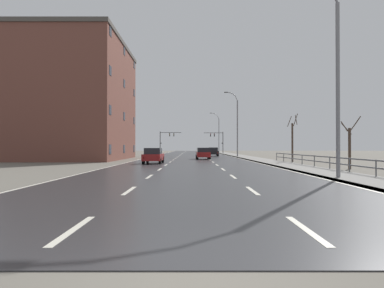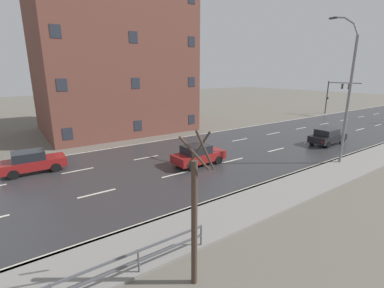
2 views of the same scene
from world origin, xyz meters
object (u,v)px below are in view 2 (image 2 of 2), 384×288
object	(u,v)px
car_near_left	(32,162)
brick_building	(113,64)
street_lamp_midground	(347,94)
car_near_right	(198,155)
traffic_signal_left	(336,91)
car_distant	(327,137)

from	to	relation	value
car_near_left	brick_building	xyz separation A→B (m)	(-11.70, 10.40, 7.09)
street_lamp_midground	car_near_right	size ratio (longest dim) A/B	2.61
traffic_signal_left	car_near_left	bearing A→B (deg)	-86.59
street_lamp_midground	brick_building	distance (m)	24.98
traffic_signal_left	car_near_left	xyz separation A→B (m)	(2.68, -44.98, -3.03)
car_near_right	car_distant	world-z (taller)	same
traffic_signal_left	car_near_left	size ratio (longest dim) A/B	1.34
brick_building	car_near_right	bearing A→B (deg)	0.50
street_lamp_midground	traffic_signal_left	world-z (taller)	street_lamp_midground
car_near_left	car_near_right	bearing A→B (deg)	63.66
car_near_right	car_distant	bearing A→B (deg)	78.45
car_near_right	traffic_signal_left	bearing A→B (deg)	101.15
car_near_left	brick_building	bearing A→B (deg)	139.01
traffic_signal_left	car_near_right	bearing A→B (deg)	-76.83
car_distant	car_near_left	bearing A→B (deg)	-107.31
street_lamp_midground	car_near_right	world-z (taller)	street_lamp_midground
traffic_signal_left	car_near_left	world-z (taller)	traffic_signal_left
traffic_signal_left	car_near_right	world-z (taller)	traffic_signal_left
street_lamp_midground	brick_building	bearing A→B (deg)	-157.74
car_distant	street_lamp_midground	bearing A→B (deg)	-52.66
car_near_right	car_distant	size ratio (longest dim) A/B	1.01
street_lamp_midground	car_near_right	bearing A→B (deg)	-122.64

